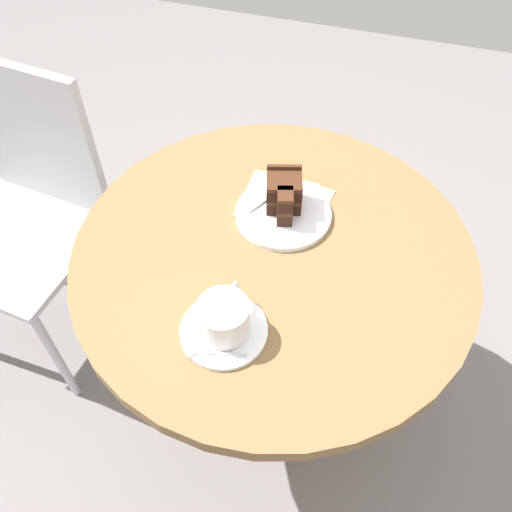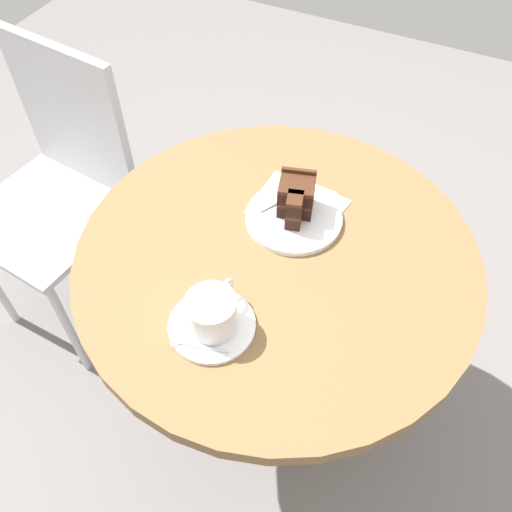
# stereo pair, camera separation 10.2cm
# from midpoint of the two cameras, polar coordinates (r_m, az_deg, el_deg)

# --- Properties ---
(ground_plane) EXTENTS (4.40, 4.40, 0.01)m
(ground_plane) POSITION_cam_midpoint_polar(r_m,az_deg,el_deg) (1.68, 3.30, -15.11)
(ground_plane) COLOR slate
(ground_plane) RESTS_ON ground
(cafe_table) EXTENTS (0.81, 0.81, 0.69)m
(cafe_table) POSITION_cam_midpoint_polar(r_m,az_deg,el_deg) (1.16, 4.60, -3.28)
(cafe_table) COLOR brown
(cafe_table) RESTS_ON ground
(saucer) EXTENTS (0.16, 0.16, 0.01)m
(saucer) POSITION_cam_midpoint_polar(r_m,az_deg,el_deg) (0.97, -1.66, -7.51)
(saucer) COLOR white
(saucer) RESTS_ON cafe_table
(coffee_cup) EXTENTS (0.12, 0.09, 0.07)m
(coffee_cup) POSITION_cam_midpoint_polar(r_m,az_deg,el_deg) (0.93, -1.56, -6.14)
(coffee_cup) COLOR white
(coffee_cup) RESTS_ON saucer
(teaspoon) EXTENTS (0.04, 0.10, 0.00)m
(teaspoon) POSITION_cam_midpoint_polar(r_m,az_deg,el_deg) (0.94, -3.77, -9.49)
(teaspoon) COLOR silver
(teaspoon) RESTS_ON saucer
(cake_plate) EXTENTS (0.20, 0.20, 0.01)m
(cake_plate) POSITION_cam_midpoint_polar(r_m,az_deg,el_deg) (1.13, 6.55, 3.88)
(cake_plate) COLOR white
(cake_plate) RESTS_ON cafe_table
(cake_slice) EXTENTS (0.11, 0.09, 0.08)m
(cake_slice) POSITION_cam_midpoint_polar(r_m,az_deg,el_deg) (1.11, 6.85, 5.98)
(cake_slice) COLOR black
(cake_slice) RESTS_ON cake_plate
(fork) EXTENTS (0.13, 0.08, 0.00)m
(fork) POSITION_cam_midpoint_polar(r_m,az_deg,el_deg) (1.17, 6.31, 6.31)
(fork) COLOR silver
(fork) RESTS_ON cake_plate
(napkin) EXTENTS (0.19, 0.19, 0.00)m
(napkin) POSITION_cam_midpoint_polar(r_m,az_deg,el_deg) (1.16, 6.69, 5.15)
(napkin) COLOR beige
(napkin) RESTS_ON cafe_table
(cafe_chair) EXTENTS (0.42, 0.42, 0.87)m
(cafe_chair) POSITION_cam_midpoint_polar(r_m,az_deg,el_deg) (1.55, -18.06, 7.71)
(cafe_chair) COLOR #BCBCC1
(cafe_chair) RESTS_ON ground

